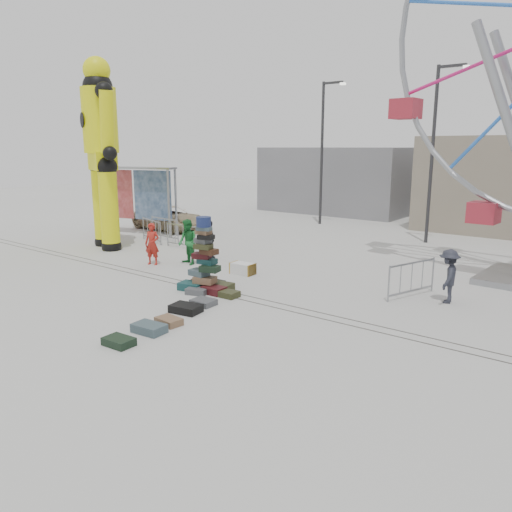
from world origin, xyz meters
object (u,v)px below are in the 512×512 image
Objects in this scene: parked_suv at (169,218)px; suitcase_tower at (205,270)px; pedestrian_green at (188,242)px; barricade_dummy_b at (165,229)px; lamp_post_right at (435,146)px; lamp_post_left at (323,146)px; barricade_wheel_front at (412,279)px; crash_test_dummy at (102,147)px; pedestrian_grey at (448,276)px; barricade_dummy_a at (152,231)px; pedestrian_red at (152,244)px; barricade_dummy_c at (183,236)px; banner_scaffold at (133,184)px; steamer_trunk at (243,269)px; pedestrian_black at (210,239)px.

suitcase_tower is at bearing -123.80° from parked_suv.
pedestrian_green is 0.38× the size of parked_suv.
lamp_post_right is at bearing 39.18° from barricade_dummy_b.
barricade_wheel_front is at bearing -48.89° from lamp_post_left.
lamp_post_left reaches higher than pedestrian_green.
lamp_post_right is 14.02m from parked_suv.
pedestrian_grey is (14.67, 1.10, -3.65)m from crash_test_dummy.
lamp_post_left is 4.00× the size of barricade_wheel_front.
pedestrian_green is at bearing -7.89° from barricade_dummy_a.
pedestrian_red is at bearing -89.39° from lamp_post_left.
lamp_post_right reaches higher than suitcase_tower.
barricade_dummy_b and barricade_wheel_front have the same top height.
barricade_dummy_a is at bearing 174.55° from barricade_dummy_c.
banner_scaffold reaches higher than steamer_trunk.
barricade_dummy_b is 14.15m from pedestrian_grey.
banner_scaffold is (-1.88, 3.07, -1.84)m from crash_test_dummy.
parked_suv is (-15.18, 4.15, 0.08)m from barricade_wheel_front.
pedestrian_green is (-2.63, -0.12, 0.68)m from steamer_trunk.
lamp_post_right is at bearing 44.34° from barricade_dummy_c.
pedestrian_red is (-6.86, -10.98, -3.67)m from lamp_post_right.
pedestrian_grey is (9.45, 1.19, -0.08)m from pedestrian_green.
parked_suv is at bearing 148.80° from steamer_trunk.
suitcase_tower is at bearing -83.27° from steamer_trunk.
crash_test_dummy is 4.80× the size of pedestrian_green.
steamer_trunk is 0.19× the size of parked_suv.
pedestrian_black is (1.17, -10.85, -3.69)m from lamp_post_left.
pedestrian_grey is at bearing -2.56° from barricade_dummy_b.
banner_scaffold is at bearing 143.10° from suitcase_tower.
lamp_post_left is 3.40× the size of suitcase_tower.
parked_suv is at bearing 143.21° from barricade_dummy_c.
pedestrian_grey is (6.45, 3.40, 0.13)m from suitcase_tower.
pedestrian_grey is at bearing 6.47° from steamer_trunk.
steamer_trunk is (3.82, -12.00, -4.28)m from lamp_post_left.
lamp_post_left is 10.88m from banner_scaffold.
barricade_dummy_c is at bearing -18.19° from barricade_dummy_b.
barricade_dummy_c is at bearing -122.74° from parked_suv.
lamp_post_left is 0.95× the size of crash_test_dummy.
pedestrian_grey is (3.65, -8.92, -3.69)m from lamp_post_right.
banner_scaffold is 3.04× the size of pedestrian_grey.
suitcase_tower is 11.61m from banner_scaffold.
steamer_trunk is at bearing -7.40° from pedestrian_red.
suitcase_tower reaches higher than barricade_dummy_c.
banner_scaffold is at bearing -105.75° from pedestrian_grey.
suitcase_tower reaches higher than parked_suv.
barricade_wheel_front is 1.26× the size of pedestrian_grey.
steamer_trunk is at bearing 21.70° from crash_test_dummy.
barricade_dummy_a is at bearing 117.43° from pedestrian_red.
suitcase_tower reaches higher than barricade_dummy_a.
banner_scaffold is at bearing 160.08° from steamer_trunk.
suitcase_tower is 2.40m from steamer_trunk.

